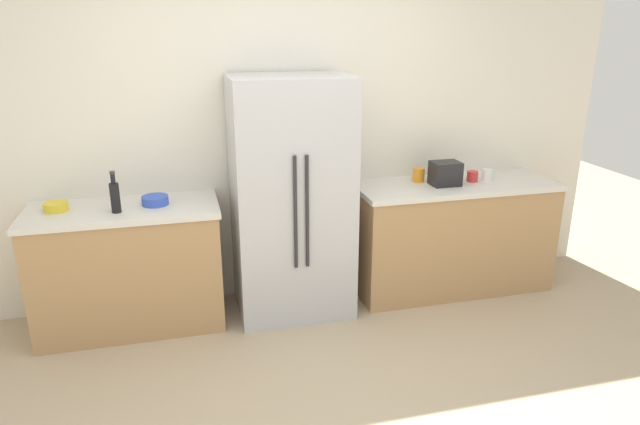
# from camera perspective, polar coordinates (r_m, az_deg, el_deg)

# --- Properties ---
(ground_plane) EXTENTS (10.84, 10.84, 0.00)m
(ground_plane) POSITION_cam_1_polar(r_m,az_deg,el_deg) (3.24, 1.58, -20.75)
(ground_plane) COLOR tan
(kitchen_back_panel) EXTENTS (5.42, 0.10, 2.84)m
(kitchen_back_panel) POSITION_cam_1_polar(r_m,az_deg,el_deg) (4.26, -4.79, 10.02)
(kitchen_back_panel) COLOR silver
(kitchen_back_panel) RESTS_ON ground_plane
(counter_left) EXTENTS (1.27, 0.60, 0.88)m
(counter_left) POSITION_cam_1_polar(r_m,az_deg,el_deg) (4.15, -18.76, -5.27)
(counter_left) COLOR tan
(counter_left) RESTS_ON ground_plane
(counter_right) EXTENTS (1.58, 0.60, 0.88)m
(counter_right) POSITION_cam_1_polar(r_m,az_deg,el_deg) (4.62, 13.21, -2.31)
(counter_right) COLOR tan
(counter_right) RESTS_ON ground_plane
(refrigerator) EXTENTS (0.82, 0.64, 1.73)m
(refrigerator) POSITION_cam_1_polar(r_m,az_deg,el_deg) (4.03, -2.90, 1.40)
(refrigerator) COLOR #B7BABF
(refrigerator) RESTS_ON ground_plane
(toaster) EXTENTS (0.21, 0.17, 0.18)m
(toaster) POSITION_cam_1_polar(r_m,az_deg,el_deg) (4.39, 12.57, 3.88)
(toaster) COLOR black
(toaster) RESTS_ON counter_right
(bottle_a) EXTENTS (0.06, 0.06, 0.28)m
(bottle_a) POSITION_cam_1_polar(r_m,az_deg,el_deg) (3.88, -20.05, 1.57)
(bottle_a) COLOR black
(bottle_a) RESTS_ON counter_left
(cup_a) EXTENTS (0.07, 0.07, 0.07)m
(cup_a) POSITION_cam_1_polar(r_m,az_deg,el_deg) (4.61, 12.33, 3.92)
(cup_a) COLOR green
(cup_a) RESTS_ON counter_right
(cup_b) EXTENTS (0.09, 0.09, 0.11)m
(cup_b) POSITION_cam_1_polar(r_m,az_deg,el_deg) (4.45, 9.95, 3.78)
(cup_b) COLOR orange
(cup_b) RESTS_ON counter_right
(cup_c) EXTENTS (0.09, 0.09, 0.08)m
(cup_c) POSITION_cam_1_polar(r_m,az_deg,el_deg) (4.55, 15.17, 3.56)
(cup_c) COLOR red
(cup_c) RESTS_ON counter_right
(cup_d) EXTENTS (0.08, 0.08, 0.09)m
(cup_d) POSITION_cam_1_polar(r_m,az_deg,el_deg) (4.61, 16.57, 3.66)
(cup_d) COLOR white
(cup_d) RESTS_ON counter_right
(bowl_a) EXTENTS (0.16, 0.16, 0.06)m
(bowl_a) POSITION_cam_1_polar(r_m,az_deg,el_deg) (4.09, -25.19, 0.55)
(bowl_a) COLOR yellow
(bowl_a) RESTS_ON counter_left
(bowl_b) EXTENTS (0.18, 0.18, 0.06)m
(bowl_b) POSITION_cam_1_polar(r_m,az_deg,el_deg) (3.99, -16.35, 1.19)
(bowl_b) COLOR blue
(bowl_b) RESTS_ON counter_left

